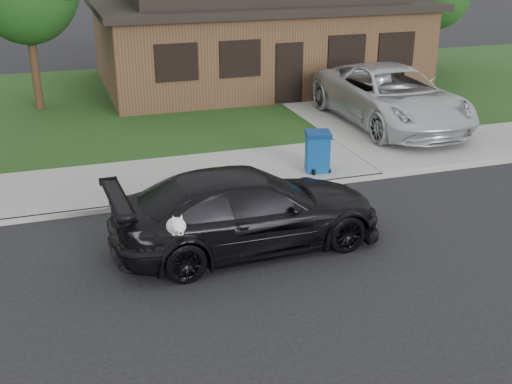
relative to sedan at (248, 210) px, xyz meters
name	(u,v)px	position (x,y,z in m)	size (l,w,h in m)	color
ground	(296,262)	(0.67, -0.92, -0.79)	(120.00, 120.00, 0.00)	black
sidewalk	(226,172)	(0.67, 4.08, -0.73)	(60.00, 3.00, 0.12)	gray
curb	(243,193)	(0.67, 2.58, -0.73)	(60.00, 0.12, 0.12)	gray
lawn	(168,100)	(0.67, 12.08, -0.72)	(60.00, 13.00, 0.13)	#193814
driveway	(351,107)	(6.67, 9.08, -0.72)	(4.50, 13.00, 0.14)	gray
sedan	(248,210)	(0.00, 0.00, 0.00)	(5.54, 2.65, 1.57)	black
minivan	(391,96)	(6.78, 6.55, 0.25)	(2.99, 6.49, 1.80)	silver
recycling_bin	(318,151)	(2.91, 3.32, -0.14)	(0.76, 0.76, 1.04)	navy
house	(254,31)	(4.67, 14.07, 1.35)	(12.60, 8.60, 4.65)	#422B1C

